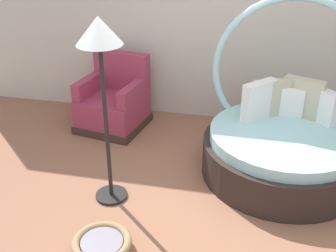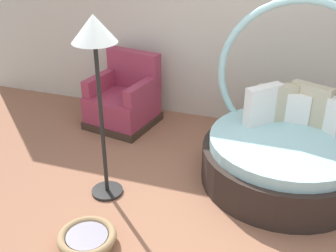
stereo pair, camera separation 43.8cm
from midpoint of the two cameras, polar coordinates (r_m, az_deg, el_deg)
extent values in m
cube|color=#936047|center=(3.96, 6.38, -13.58)|extent=(8.00, 8.00, 0.02)
cube|color=beige|center=(5.38, 13.06, 15.39)|extent=(8.00, 0.12, 3.01)
cylinder|color=#2D231E|center=(4.60, 18.16, -5.16)|extent=(1.70, 1.70, 0.40)
cylinder|color=#9ED1D6|center=(4.47, 18.64, -2.34)|extent=(1.56, 1.56, 0.12)
torus|color=#9ED1D6|center=(4.67, 19.85, 6.20)|extent=(1.69, 0.08, 1.69)
cube|color=white|center=(4.69, 23.88, 1.53)|extent=(0.33, 0.35, 0.37)
cube|color=#BCB293|center=(4.75, 21.50, 2.76)|extent=(0.45, 0.28, 0.44)
cube|color=white|center=(4.75, 19.61, 2.38)|extent=(0.34, 0.14, 0.33)
cube|color=#BCB293|center=(4.69, 17.29, 3.01)|extent=(0.43, 0.27, 0.41)
cube|color=white|center=(4.58, 15.67, 2.77)|extent=(0.38, 0.40, 0.43)
cube|color=#38281E|center=(5.61, -3.98, 0.69)|extent=(0.92, 0.92, 0.10)
cube|color=#99334C|center=(5.51, -4.06, 2.72)|extent=(0.88, 0.88, 0.34)
cube|color=#99334C|center=(5.59, -2.48, 7.81)|extent=(0.78, 0.29, 0.50)
cube|color=#99334C|center=(5.57, -6.95, 5.99)|extent=(0.24, 0.69, 0.22)
cube|color=#99334C|center=(5.24, -1.20, 4.80)|extent=(0.24, 0.69, 0.22)
cylinder|color=#9E7F56|center=(3.74, -7.62, -15.74)|extent=(0.44, 0.44, 0.06)
torus|color=#9E7F56|center=(3.70, -7.68, -15.01)|extent=(0.51, 0.51, 0.07)
cylinder|color=gray|center=(3.70, -7.67, -15.12)|extent=(0.36, 0.36, 0.05)
cylinder|color=black|center=(4.32, -5.46, -8.99)|extent=(0.32, 0.32, 0.03)
cylinder|color=black|center=(3.90, -5.97, 0.35)|extent=(0.04, 0.04, 1.55)
cone|color=silver|center=(3.59, -6.68, 13.17)|extent=(0.40, 0.40, 0.24)
camera|label=1|loc=(0.22, -87.14, 1.50)|focal=44.27mm
camera|label=2|loc=(0.22, 92.86, -1.50)|focal=44.27mm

